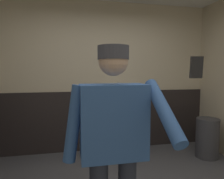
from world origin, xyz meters
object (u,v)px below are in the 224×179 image
at_px(person, 113,137).
at_px(urinal_solo, 120,108).
at_px(cell_phone, 196,67).
at_px(trash_bin, 207,138).

bearing_deg(person, urinal_solo, 74.50).
relative_size(person, cell_phone, 14.71).
height_order(urinal_solo, trash_bin, urinal_solo).
bearing_deg(urinal_solo, cell_phone, -95.51).
bearing_deg(cell_phone, trash_bin, 58.77).
xyz_separation_m(cell_phone, trash_bin, (1.61, 1.98, -1.13)).
relative_size(urinal_solo, trash_bin, 1.89).
bearing_deg(trash_bin, cell_phone, -129.06).
height_order(cell_phone, trash_bin, cell_phone).
height_order(urinal_solo, cell_phone, cell_phone).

